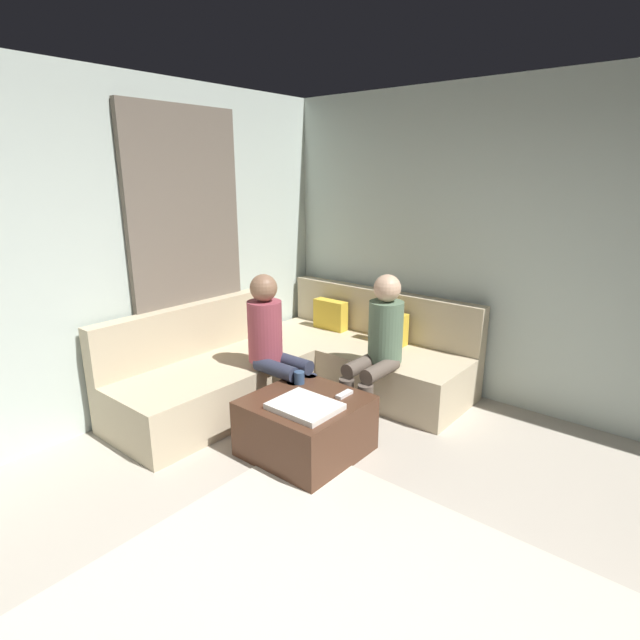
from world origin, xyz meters
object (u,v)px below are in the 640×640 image
coffee_mug (299,378)px  game_remote (344,394)px  person_on_couch_back (379,343)px  person_on_couch_side (274,342)px  sectional_couch (299,365)px  ottoman (306,426)px

coffee_mug → game_remote: bearing=5.7°
coffee_mug → person_on_couch_back: bearing=62.1°
game_remote → person_on_couch_side: size_ratio=0.12×
game_remote → person_on_couch_side: (-0.75, 0.04, 0.23)m
sectional_couch → game_remote: bearing=-29.5°
game_remote → person_on_couch_side: person_on_couch_side is taller
ottoman → game_remote: bearing=50.7°
coffee_mug → game_remote: 0.40m
ottoman → person_on_couch_side: bearing=155.4°
sectional_couch → coffee_mug: bearing=-47.9°
game_remote → person_on_couch_back: bearing=98.3°
sectional_couch → game_remote: 1.04m
sectional_couch → coffee_mug: sectional_couch is taller
person_on_couch_side → ottoman: bearing=65.4°
sectional_couch → person_on_couch_side: (0.15, -0.47, 0.38)m
sectional_couch → coffee_mug: (0.49, -0.55, 0.19)m
ottoman → person_on_couch_back: person_on_couch_back is taller
ottoman → person_on_couch_side: size_ratio=0.63×
person_on_couch_back → coffee_mug: bearing=62.1°
coffee_mug → person_on_couch_side: person_on_couch_side is taller
person_on_couch_side → game_remote: bearing=87.0°
coffee_mug → person_on_couch_back: (0.32, 0.60, 0.19)m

